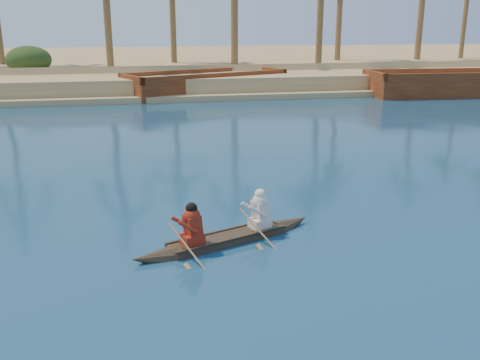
{
  "coord_description": "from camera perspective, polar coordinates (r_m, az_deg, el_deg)",
  "views": [
    {
      "loc": [
        2.87,
        -10.48,
        4.62
      ],
      "look_at": [
        5.57,
        2.33,
        0.78
      ],
      "focal_mm": 40.0,
      "sensor_mm": 36.0,
      "label": 1
    }
  ],
  "objects": [
    {
      "name": "barge_right",
      "position": [
        39.15,
        21.81,
        9.4
      ],
      "size": [
        11.65,
        4.5,
        1.91
      ],
      "rotation": [
        0.0,
        0.0,
        -0.06
      ],
      "color": "brown",
      "rests_on": "ground"
    },
    {
      "name": "shrub_cluster",
      "position": [
        42.22,
        -16.06,
        11.08
      ],
      "size": [
        100.0,
        6.0,
        2.4
      ],
      "primitive_type": null,
      "color": "black",
      "rests_on": "ground"
    },
    {
      "name": "sandy_embankment",
      "position": [
        57.58,
        -15.04,
        11.73
      ],
      "size": [
        150.0,
        51.0,
        1.5
      ],
      "color": "tan",
      "rests_on": "ground"
    },
    {
      "name": "canoe",
      "position": [
        11.75,
        -1.36,
        -5.56
      ],
      "size": [
        4.39,
        2.16,
        1.23
      ],
      "rotation": [
        0.0,
        0.0,
        0.37
      ],
      "color": "#3F3222",
      "rests_on": "ground"
    },
    {
      "name": "barge_mid",
      "position": [
        36.7,
        -3.64,
        10.08
      ],
      "size": [
        11.53,
        7.45,
        1.83
      ],
      "rotation": [
        0.0,
        0.0,
        0.38
      ],
      "color": "brown",
      "rests_on": "ground"
    }
  ]
}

